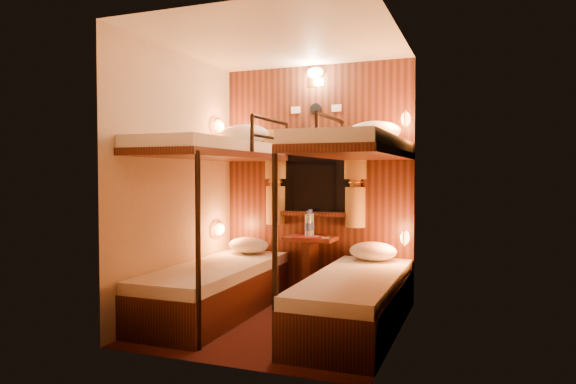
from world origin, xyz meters
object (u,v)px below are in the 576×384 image
at_px(bunk_right, 355,262).
at_px(table, 310,260).
at_px(bottle_left, 308,225).
at_px(bottle_right, 310,224).
at_px(bunk_left, 216,253).

bearing_deg(bunk_right, table, 129.67).
height_order(table, bottle_left, bottle_left).
distance_m(bottle_left, bottle_right, 0.07).
xyz_separation_m(bunk_left, bunk_right, (1.30, 0.00, 0.00)).
bearing_deg(table, bunk_left, -129.67).
bearing_deg(bottle_right, bunk_left, -126.59).
height_order(bunk_right, bottle_left, bunk_right).
relative_size(bunk_left, bottle_left, 7.32).
height_order(bunk_left, bunk_right, same).
height_order(bunk_left, bottle_left, bunk_left).
distance_m(table, bottle_right, 0.36).
relative_size(bunk_left, table, 2.90).
bearing_deg(bottle_left, table, 33.97).
xyz_separation_m(bunk_left, bottle_right, (0.63, 0.84, 0.21)).
distance_m(bunk_right, bottle_right, 1.10).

